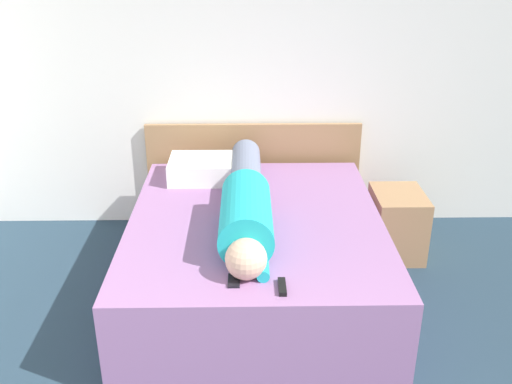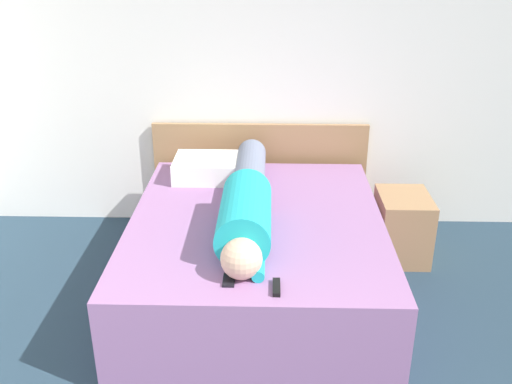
{
  "view_description": "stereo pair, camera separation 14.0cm",
  "coord_description": "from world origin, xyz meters",
  "px_view_note": "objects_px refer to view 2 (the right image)",
  "views": [
    {
      "loc": [
        0.01,
        -0.85,
        2.25
      ],
      "look_at": [
        0.06,
        2.35,
        0.84
      ],
      "focal_mm": 40.0,
      "sensor_mm": 36.0,
      "label": 1
    },
    {
      "loc": [
        0.15,
        -0.85,
        2.25
      ],
      "look_at": [
        0.06,
        2.35,
        0.84
      ],
      "focal_mm": 40.0,
      "sensor_mm": 36.0,
      "label": 2
    }
  ],
  "objects_px": {
    "pillow_near_headboard": "(209,168)",
    "tv_remote": "(276,287)",
    "bed": "(257,256)",
    "cell_phone": "(229,280)",
    "person_lying": "(246,203)",
    "nightstand": "(402,227)"
  },
  "relations": [
    {
      "from": "pillow_near_headboard",
      "to": "tv_remote",
      "type": "distance_m",
      "value": 1.6
    },
    {
      "from": "pillow_near_headboard",
      "to": "person_lying",
      "type": "bearing_deg",
      "value": -67.3
    },
    {
      "from": "person_lying",
      "to": "pillow_near_headboard",
      "type": "xyz_separation_m",
      "value": [
        -0.31,
        0.74,
        -0.06
      ]
    },
    {
      "from": "bed",
      "to": "tv_remote",
      "type": "xyz_separation_m",
      "value": [
        0.13,
        -0.84,
        0.3
      ]
    },
    {
      "from": "person_lying",
      "to": "tv_remote",
      "type": "relative_size",
      "value": 11.86
    },
    {
      "from": "bed",
      "to": "pillow_near_headboard",
      "type": "bearing_deg",
      "value": 119.02
    },
    {
      "from": "bed",
      "to": "nightstand",
      "type": "distance_m",
      "value": 1.23
    },
    {
      "from": "bed",
      "to": "cell_phone",
      "type": "distance_m",
      "value": 0.83
    },
    {
      "from": "nightstand",
      "to": "pillow_near_headboard",
      "type": "bearing_deg",
      "value": 174.75
    },
    {
      "from": "person_lying",
      "to": "pillow_near_headboard",
      "type": "height_order",
      "value": "person_lying"
    },
    {
      "from": "bed",
      "to": "person_lying",
      "type": "distance_m",
      "value": 0.44
    },
    {
      "from": "pillow_near_headboard",
      "to": "tv_remote",
      "type": "height_order",
      "value": "pillow_near_headboard"
    },
    {
      "from": "person_lying",
      "to": "cell_phone",
      "type": "bearing_deg",
      "value": -95.1
    },
    {
      "from": "bed",
      "to": "cell_phone",
      "type": "xyz_separation_m",
      "value": [
        -0.13,
        -0.76,
        0.3
      ]
    },
    {
      "from": "tv_remote",
      "to": "cell_phone",
      "type": "bearing_deg",
      "value": 164.2
    },
    {
      "from": "person_lying",
      "to": "tv_remote",
      "type": "xyz_separation_m",
      "value": [
        0.19,
        -0.77,
        -0.12
      ]
    },
    {
      "from": "pillow_near_headboard",
      "to": "cell_phone",
      "type": "xyz_separation_m",
      "value": [
        0.25,
        -1.44,
        -0.07
      ]
    },
    {
      "from": "bed",
      "to": "tv_remote",
      "type": "relative_size",
      "value": 13.26
    },
    {
      "from": "cell_phone",
      "to": "bed",
      "type": "bearing_deg",
      "value": 80.44
    },
    {
      "from": "bed",
      "to": "nightstand",
      "type": "xyz_separation_m",
      "value": [
        1.1,
        0.54,
        -0.04
      ]
    },
    {
      "from": "nightstand",
      "to": "tv_remote",
      "type": "distance_m",
      "value": 1.72
    },
    {
      "from": "nightstand",
      "to": "cell_phone",
      "type": "distance_m",
      "value": 1.82
    }
  ]
}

